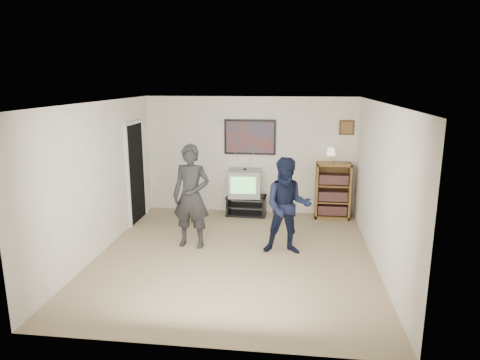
% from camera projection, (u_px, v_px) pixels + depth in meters
% --- Properties ---
extents(room_shell, '(4.51, 5.00, 2.51)m').
position_uv_depth(room_shell, '(237.00, 178.00, 7.11)').
color(room_shell, '#8C8059').
rests_on(room_shell, ground).
extents(media_stand, '(0.85, 0.49, 0.42)m').
position_uv_depth(media_stand, '(246.00, 205.00, 9.17)').
color(media_stand, black).
rests_on(media_stand, room_shell).
extents(crt_television, '(0.70, 0.61, 0.57)m').
position_uv_depth(crt_television, '(245.00, 183.00, 9.06)').
color(crt_television, gray).
rests_on(crt_television, media_stand).
extents(bookshelf, '(0.71, 0.41, 1.17)m').
position_uv_depth(bookshelf, '(333.00, 191.00, 8.92)').
color(bookshelf, brown).
rests_on(bookshelf, room_shell).
extents(table_lamp, '(0.20, 0.20, 0.32)m').
position_uv_depth(table_lamp, '(331.00, 156.00, 8.76)').
color(table_lamp, beige).
rests_on(table_lamp, bookshelf).
extents(person_tall, '(0.70, 0.50, 1.79)m').
position_uv_depth(person_tall, '(191.00, 196.00, 7.30)').
color(person_tall, black).
rests_on(person_tall, room_shell).
extents(person_short, '(0.82, 0.65, 1.63)m').
position_uv_depth(person_short, '(287.00, 206.00, 7.02)').
color(person_short, black).
rests_on(person_short, room_shell).
extents(controller_left, '(0.05, 0.13, 0.04)m').
position_uv_depth(controller_left, '(194.00, 181.00, 7.48)').
color(controller_left, white).
rests_on(controller_left, person_tall).
extents(controller_right, '(0.06, 0.12, 0.03)m').
position_uv_depth(controller_right, '(291.00, 186.00, 7.12)').
color(controller_right, white).
rests_on(controller_right, person_short).
extents(poster, '(1.10, 0.03, 0.75)m').
position_uv_depth(poster, '(250.00, 137.00, 9.07)').
color(poster, black).
rests_on(poster, room_shell).
extents(air_vent, '(0.28, 0.02, 0.14)m').
position_uv_depth(air_vent, '(224.00, 123.00, 9.07)').
color(air_vent, white).
rests_on(air_vent, room_shell).
extents(small_picture, '(0.30, 0.03, 0.30)m').
position_uv_depth(small_picture, '(347.00, 128.00, 8.79)').
color(small_picture, black).
rests_on(small_picture, room_shell).
extents(doorway, '(0.03, 0.85, 2.00)m').
position_uv_depth(doorway, '(136.00, 173.00, 8.64)').
color(doorway, black).
rests_on(doorway, room_shell).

